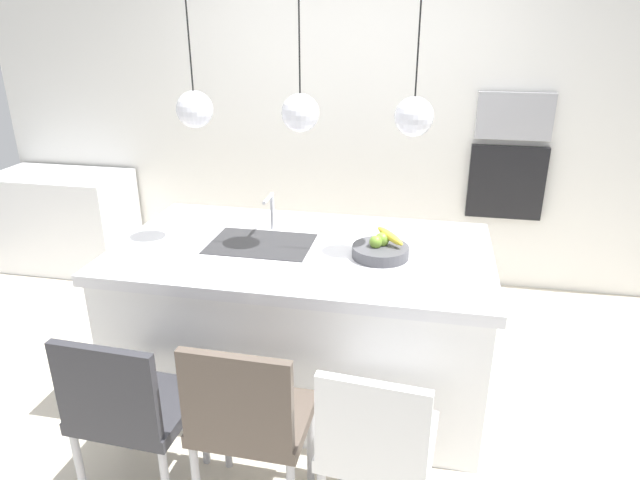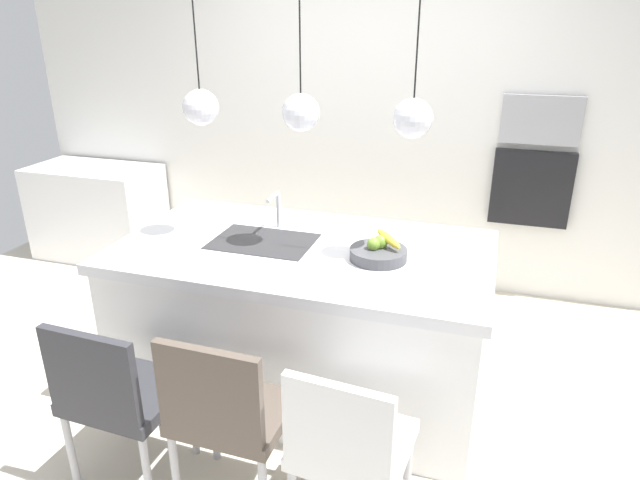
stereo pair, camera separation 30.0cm
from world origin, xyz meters
The scene contains 15 objects.
floor centered at (0.00, 0.00, 0.00)m, with size 6.60×6.60×0.00m, color beige.
back_wall centered at (0.00, 1.65, 1.30)m, with size 6.00×0.10×2.60m, color silver.
kitchen_island centered at (0.00, 0.00, 0.44)m, with size 2.03×1.14×0.88m.
sink_basin centered at (-0.23, 0.00, 0.88)m, with size 0.56×0.40×0.02m, color #2D2D30.
faucet centered at (-0.23, 0.21, 1.03)m, with size 0.02×0.17×0.22m.
fruit_bowl centered at (0.43, -0.04, 0.92)m, with size 0.30×0.30×0.15m.
side_counter centered at (-2.40, 1.28, 0.41)m, with size 1.10×0.60×0.82m, color white.
microwave centered at (1.23, 1.58, 1.37)m, with size 0.54×0.08×0.34m, color #9E9EA3.
oven centered at (1.23, 1.58, 0.87)m, with size 0.56×0.08×0.56m, color black.
chair_near centered at (-0.54, -0.97, 0.49)m, with size 0.49×0.45×0.87m.
chair_middle centered at (-0.01, -0.96, 0.52)m, with size 0.48×0.41×0.89m.
chair_far centered at (0.52, -0.97, 0.49)m, with size 0.48×0.47×0.86m.
pendant_light_left centered at (-0.56, 0.00, 1.61)m, with size 0.19×0.19×0.79m.
pendant_light_center centered at (0.00, 0.00, 1.61)m, with size 0.19×0.19×0.79m.
pendant_light_right centered at (0.56, 0.00, 1.61)m, with size 0.19×0.19×0.79m.
Camera 2 is at (0.94, -2.65, 2.05)m, focal length 31.37 mm.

